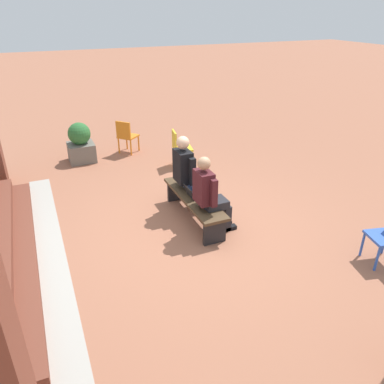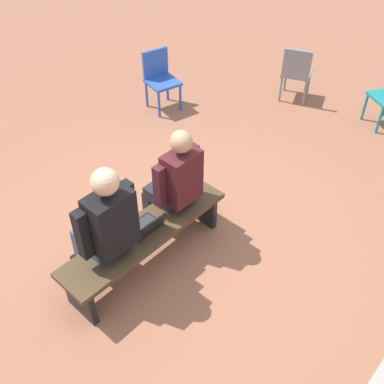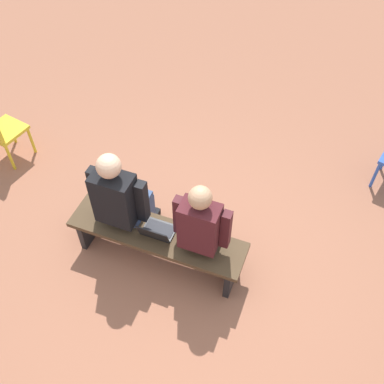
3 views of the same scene
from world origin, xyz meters
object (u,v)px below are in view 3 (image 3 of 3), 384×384
object	(u,v)px
person_student	(203,226)
person_adult	(122,198)
bench	(157,239)
laptop	(157,231)

from	to	relation	value
person_student	person_adult	bearing A→B (deg)	-0.28
bench	person_student	bearing A→B (deg)	-171.74
person_student	laptop	size ratio (longest dim) A/B	4.17
person_student	person_adult	world-z (taller)	person_adult
bench	person_adult	xyz separation A→B (m)	(0.38, -0.07, 0.39)
bench	laptop	distance (m)	0.15
person_adult	laptop	xyz separation A→B (m)	(-0.39, 0.08, -0.24)
person_student	laptop	xyz separation A→B (m)	(0.45, 0.08, -0.21)
person_student	laptop	bearing A→B (deg)	9.94
bench	person_student	xyz separation A→B (m)	(-0.46, -0.07, 0.36)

